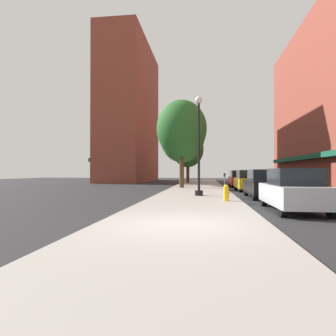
% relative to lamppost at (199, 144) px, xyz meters
% --- Properties ---
extents(ground_plane, '(90.00, 90.00, 0.00)m').
position_rel_lamppost_xyz_m(ground_plane, '(3.74, 8.49, -3.20)').
color(ground_plane, '#232326').
extents(sidewalk_slab, '(4.80, 50.00, 0.12)m').
position_rel_lamppost_xyz_m(sidewalk_slab, '(-0.26, 9.49, -3.14)').
color(sidewalk_slab, gray).
rests_on(sidewalk_slab, ground).
extents(building_far_background, '(6.80, 18.00, 21.46)m').
position_rel_lamppost_xyz_m(building_far_background, '(-11.27, 27.49, 7.50)').
color(building_far_background, brown).
rests_on(building_far_background, ground).
extents(lamppost, '(0.48, 0.48, 5.90)m').
position_rel_lamppost_xyz_m(lamppost, '(0.00, 0.00, 0.00)').
color(lamppost, black).
rests_on(lamppost, sidewalk_slab).
extents(fire_hydrant, '(0.33, 0.26, 0.79)m').
position_rel_lamppost_xyz_m(fire_hydrant, '(1.37, -2.95, -2.68)').
color(fire_hydrant, gold).
rests_on(fire_hydrant, sidewalk_slab).
extents(parking_meter_near, '(0.14, 0.09, 1.31)m').
position_rel_lamppost_xyz_m(parking_meter_near, '(1.79, 4.37, -2.25)').
color(parking_meter_near, slate).
rests_on(parking_meter_near, sidewalk_slab).
extents(tree_near, '(4.46, 4.46, 7.81)m').
position_rel_lamppost_xyz_m(tree_near, '(-1.69, 8.54, 2.14)').
color(tree_near, '#4C3823').
rests_on(tree_near, sidewalk_slab).
extents(tree_mid, '(4.02, 4.02, 6.61)m').
position_rel_lamppost_xyz_m(tree_mid, '(-1.79, 19.89, 1.20)').
color(tree_mid, '#422D1E').
rests_on(tree_mid, sidewalk_slab).
extents(tree_far, '(4.68, 4.68, 7.76)m').
position_rel_lamppost_xyz_m(tree_far, '(-1.99, 13.04, 1.97)').
color(tree_far, '#4C3823').
rests_on(tree_far, sidewalk_slab).
extents(car_silver, '(1.80, 4.30, 1.66)m').
position_rel_lamppost_xyz_m(car_silver, '(3.74, -5.55, -2.39)').
color(car_silver, black).
rests_on(car_silver, ground).
extents(car_black, '(1.80, 4.30, 1.66)m').
position_rel_lamppost_xyz_m(car_black, '(3.74, 0.11, -2.39)').
color(car_black, black).
rests_on(car_black, ground).
extents(car_yellow, '(1.80, 4.30, 1.66)m').
position_rel_lamppost_xyz_m(car_yellow, '(3.74, 6.34, -2.39)').
color(car_yellow, black).
rests_on(car_yellow, ground).
extents(car_red, '(1.80, 4.30, 1.66)m').
position_rel_lamppost_xyz_m(car_red, '(3.74, 12.38, -2.39)').
color(car_red, black).
rests_on(car_red, ground).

